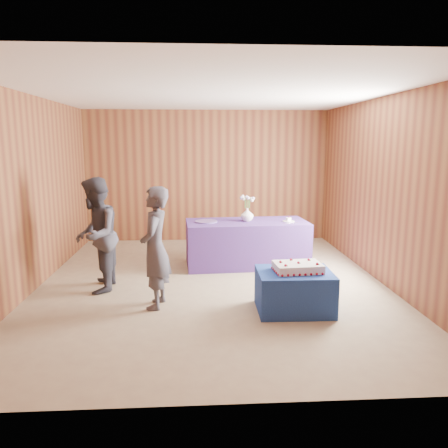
{
  "coord_description": "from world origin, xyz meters",
  "views": [
    {
      "loc": [
        -0.2,
        -6.13,
        2.04
      ],
      "look_at": [
        0.18,
        0.1,
        0.88
      ],
      "focal_mm": 35.0,
      "sensor_mm": 36.0,
      "label": 1
    }
  ],
  "objects": [
    {
      "name": "flower_spray",
      "position": [
        0.62,
        1.01,
        1.13
      ],
      "size": [
        0.25,
        0.25,
        0.19
      ],
      "color": "#36692A",
      "rests_on": "vase"
    },
    {
      "name": "room_shell",
      "position": [
        0.0,
        0.0,
        1.8
      ],
      "size": [
        5.04,
        6.04,
        2.72
      ],
      "color": "brown",
      "rests_on": "ground"
    },
    {
      "name": "platter",
      "position": [
        -0.06,
        0.96,
        0.76
      ],
      "size": [
        0.49,
        0.49,
        0.02
      ],
      "primitive_type": "cylinder",
      "rotation": [
        0.0,
        0.0,
        0.43
      ],
      "color": "#614B97",
      "rests_on": "serving_table"
    },
    {
      "name": "sheet_cake",
      "position": [
        1.0,
        -1.08,
        0.55
      ],
      "size": [
        0.62,
        0.45,
        0.14
      ],
      "rotation": [
        0.0,
        0.0,
        0.08
      ],
      "color": "silver",
      "rests_on": "cake_table"
    },
    {
      "name": "knife",
      "position": [
        1.31,
        0.76,
        0.75
      ],
      "size": [
        0.26,
        0.1,
        0.0
      ],
      "primitive_type": "cube",
      "rotation": [
        0.0,
        0.0,
        0.29
      ],
      "color": "silver",
      "rests_on": "serving_table"
    },
    {
      "name": "serving_table",
      "position": [
        0.62,
        0.99,
        0.38
      ],
      "size": [
        2.05,
        1.02,
        0.75
      ],
      "primitive_type": "cube",
      "rotation": [
        0.0,
        0.0,
        0.06
      ],
      "color": "#442E80",
      "rests_on": "ground"
    },
    {
      "name": "ground",
      "position": [
        0.0,
        0.0,
        0.0
      ],
      "size": [
        6.0,
        6.0,
        0.0
      ],
      "primitive_type": "plane",
      "color": "gray",
      "rests_on": "ground"
    },
    {
      "name": "cake_table",
      "position": [
        0.97,
        -1.08,
        0.25
      ],
      "size": [
        0.91,
        0.71,
        0.5
      ],
      "primitive_type": "cube",
      "rotation": [
        0.0,
        0.0,
        -0.02
      ],
      "color": "#1B3F97",
      "rests_on": "ground"
    },
    {
      "name": "vase",
      "position": [
        0.62,
        1.01,
        0.86
      ],
      "size": [
        0.22,
        0.22,
        0.22
      ],
      "primitive_type": "imported",
      "rotation": [
        0.0,
        0.0,
        0.05
      ],
      "color": "white",
      "rests_on": "serving_table"
    },
    {
      "name": "cake_slice",
      "position": [
        1.3,
        0.91,
        0.79
      ],
      "size": [
        0.08,
        0.08,
        0.08
      ],
      "rotation": [
        0.0,
        0.0,
        0.35
      ],
      "color": "silver",
      "rests_on": "plate"
    },
    {
      "name": "guest_right",
      "position": [
        -1.6,
        -0.18,
        0.79
      ],
      "size": [
        0.63,
        0.79,
        1.58
      ],
      "primitive_type": "imported",
      "rotation": [
        0.0,
        0.0,
        -1.54
      ],
      "color": "#363641",
      "rests_on": "ground"
    },
    {
      "name": "guest_left",
      "position": [
        -0.73,
        -0.84,
        0.76
      ],
      "size": [
        0.42,
        0.59,
        1.52
      ],
      "primitive_type": "imported",
      "rotation": [
        0.0,
        0.0,
        -1.68
      ],
      "color": "#3D3C47",
      "rests_on": "ground"
    },
    {
      "name": "plate",
      "position": [
        1.3,
        0.91,
        0.76
      ],
      "size": [
        0.27,
        0.27,
        0.01
      ],
      "primitive_type": "cylinder",
      "rotation": [
        0.0,
        0.0,
        0.49
      ],
      "color": "white",
      "rests_on": "serving_table"
    }
  ]
}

